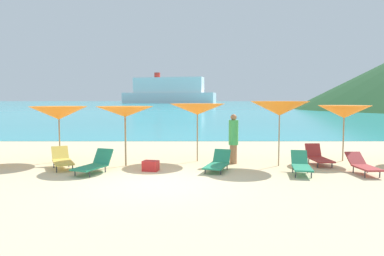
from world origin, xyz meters
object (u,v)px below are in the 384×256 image
object	(u,v)px
lounge_chair_0	(303,165)
lounge_chair_1	(320,157)
beachgoer_1	(235,138)
cooler_box	(152,166)
cruise_ship	(170,92)
umbrella_5	(281,108)
umbrella_3	(126,112)
lounge_chair_8	(365,165)
lounge_chair_6	(219,163)
umbrella_4	(199,109)
lounge_chair_3	(64,159)
umbrella_2	(60,113)
lounge_chair_7	(95,164)
umbrella_6	(346,112)

from	to	relation	value
lounge_chair_0	lounge_chair_1	xyz separation A→B (m)	(1.11, 1.61, -0.02)
beachgoer_1	cooler_box	xyz separation A→B (m)	(-2.88, -1.37, -0.79)
lounge_chair_0	cruise_ship	size ratio (longest dim) A/B	0.03
umbrella_5	cooler_box	distance (m)	4.91
umbrella_3	lounge_chair_8	world-z (taller)	umbrella_3
umbrella_5	lounge_chair_6	xyz separation A→B (m)	(-2.22, -0.86, -1.79)
lounge_chair_8	cooler_box	distance (m)	6.79
umbrella_4	cruise_ship	distance (m)	204.36
umbrella_3	cooler_box	bearing A→B (deg)	-42.65
lounge_chair_0	lounge_chair_8	distance (m)	1.95
lounge_chair_1	beachgoer_1	distance (m)	3.13
umbrella_3	beachgoer_1	bearing A→B (deg)	6.75
beachgoer_1	umbrella_5	bearing A→B (deg)	-75.44
umbrella_5	lounge_chair_3	bearing A→B (deg)	-176.14
cruise_ship	umbrella_5	bearing A→B (deg)	-71.57
lounge_chair_0	cruise_ship	distance (m)	207.02
lounge_chair_8	lounge_chair_6	bearing A→B (deg)	170.38
umbrella_5	lounge_chair_1	distance (m)	2.31
lounge_chair_6	cooler_box	size ratio (longest dim) A/B	3.36
umbrella_2	lounge_chair_6	xyz separation A→B (m)	(5.85, -1.68, -1.60)
lounge_chair_7	umbrella_4	bearing A→B (deg)	55.01
lounge_chair_7	lounge_chair_8	distance (m)	8.55
umbrella_6	cruise_ship	world-z (taller)	cruise_ship
umbrella_5	beachgoer_1	bearing A→B (deg)	164.35
umbrella_2	umbrella_6	world-z (taller)	umbrella_6
umbrella_6	beachgoer_1	bearing A→B (deg)	-172.26
cooler_box	lounge_chair_1	bearing A→B (deg)	24.66
umbrella_4	lounge_chair_8	world-z (taller)	umbrella_4
lounge_chair_1	cooler_box	world-z (taller)	lounge_chair_1
umbrella_3	umbrella_5	distance (m)	5.43
umbrella_6	lounge_chair_6	distance (m)	5.52
lounge_chair_1	lounge_chair_7	distance (m)	7.84
umbrella_6	lounge_chair_8	distance (m)	2.92
umbrella_3	umbrella_6	xyz separation A→B (m)	(8.14, 1.04, -0.04)
lounge_chair_7	umbrella_5	bearing A→B (deg)	32.84
umbrella_3	umbrella_4	size ratio (longest dim) A/B	0.98
lounge_chair_1	lounge_chair_8	bearing A→B (deg)	-64.86
umbrella_4	lounge_chair_0	xyz separation A→B (m)	(3.25, -2.36, -1.68)
beachgoer_1	cooler_box	bearing A→B (deg)	145.62
lounge_chair_1	beachgoer_1	world-z (taller)	beachgoer_1
umbrella_5	lounge_chair_3	size ratio (longest dim) A/B	1.31
umbrella_2	lounge_chair_7	size ratio (longest dim) A/B	1.41
cruise_ship	lounge_chair_1	bearing A→B (deg)	-71.15
umbrella_3	umbrella_6	size ratio (longest dim) A/B	1.01
lounge_chair_8	lounge_chair_7	bearing A→B (deg)	176.32
umbrella_4	lounge_chair_7	distance (m)	4.36
beachgoer_1	lounge_chair_0	bearing A→B (deg)	-103.34
umbrella_3	umbrella_4	world-z (taller)	umbrella_4
umbrella_2	lounge_chair_8	xyz separation A→B (m)	(10.40, -2.23, -1.55)
lounge_chair_7	cruise_ship	xyz separation A→B (m)	(-11.08, 206.02, 6.56)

